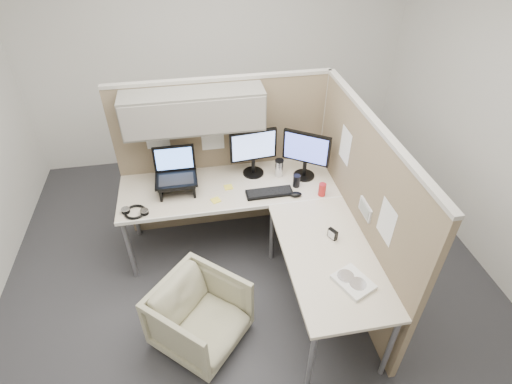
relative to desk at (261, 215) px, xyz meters
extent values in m
plane|color=#2E2E32|center=(-0.12, -0.13, -0.69)|extent=(4.50, 4.50, 0.00)
cube|color=#847157|center=(-0.22, 0.77, 0.11)|extent=(2.00, 0.05, 1.60)
cube|color=#A8A399|center=(-0.22, 0.77, 0.93)|extent=(2.00, 0.06, 0.03)
cube|color=slate|center=(-0.47, 0.62, 0.73)|extent=(1.20, 0.34, 0.34)
cube|color=gray|center=(-0.47, 0.45, 0.73)|extent=(1.18, 0.01, 0.30)
plane|color=white|center=(-0.82, 0.75, 0.46)|extent=(0.26, 0.00, 0.26)
plane|color=white|center=(-0.32, 0.75, 0.39)|extent=(0.26, 0.00, 0.26)
cube|color=#847157|center=(0.78, -0.23, 0.11)|extent=(0.05, 2.00, 1.60)
cube|color=#A8A399|center=(0.78, -0.23, 0.93)|extent=(0.06, 2.00, 0.03)
cube|color=#A8A399|center=(0.78, 0.77, 0.11)|extent=(0.06, 0.06, 1.60)
cube|color=silver|center=(0.75, -0.38, 0.27)|extent=(0.02, 0.20, 0.12)
cube|color=gray|center=(0.73, -0.38, 0.27)|extent=(0.00, 0.16, 0.09)
plane|color=white|center=(0.75, 0.17, 0.51)|extent=(0.00, 0.26, 0.26)
plane|color=white|center=(0.75, -0.68, 0.41)|extent=(0.00, 0.26, 0.26)
cube|color=beige|center=(-0.22, 0.41, 0.03)|extent=(2.00, 0.68, 0.03)
cube|color=beige|center=(0.41, -0.58, 0.03)|extent=(0.68, 1.30, 0.03)
cube|color=white|center=(-0.22, 0.07, 0.03)|extent=(2.00, 0.02, 0.03)
cylinder|color=gray|center=(-1.17, 0.12, -0.34)|extent=(0.04, 0.04, 0.70)
cylinder|color=gray|center=(-1.17, 0.70, -0.34)|extent=(0.04, 0.04, 0.70)
cylinder|color=gray|center=(0.13, -1.18, -0.34)|extent=(0.04, 0.04, 0.70)
cylinder|color=gray|center=(0.71, -1.18, -0.34)|extent=(0.04, 0.04, 0.70)
cylinder|color=gray|center=(0.13, 0.12, -0.34)|extent=(0.04, 0.04, 0.70)
imported|color=#B7B291|center=(-0.60, -0.64, -0.37)|extent=(0.85, 0.85, 0.64)
cylinder|color=black|center=(0.03, 0.56, 0.05)|extent=(0.20, 0.20, 0.02)
cylinder|color=black|center=(0.03, 0.56, 0.13)|extent=(0.04, 0.04, 0.15)
cube|color=black|center=(0.03, 0.56, 0.36)|extent=(0.44, 0.08, 0.30)
cube|color=#88A4EC|center=(0.03, 0.54, 0.36)|extent=(0.40, 0.04, 0.26)
cylinder|color=black|center=(0.50, 0.43, 0.05)|extent=(0.20, 0.20, 0.02)
cylinder|color=black|center=(0.50, 0.43, 0.13)|extent=(0.04, 0.04, 0.15)
cube|color=black|center=(0.50, 0.43, 0.36)|extent=(0.39, 0.27, 0.30)
cube|color=#5D71FE|center=(0.48, 0.42, 0.36)|extent=(0.33, 0.23, 0.26)
cube|color=black|center=(-0.69, 0.40, 0.16)|extent=(0.32, 0.26, 0.02)
cube|color=black|center=(-0.84, 0.40, 0.11)|extent=(0.02, 0.24, 0.13)
cube|color=black|center=(-0.55, 0.40, 0.11)|extent=(0.02, 0.24, 0.13)
cube|color=black|center=(-0.69, 0.40, 0.18)|extent=(0.37, 0.26, 0.02)
cube|color=black|center=(-0.69, 0.55, 0.31)|extent=(0.37, 0.06, 0.24)
cube|color=#598CF2|center=(-0.69, 0.55, 0.31)|extent=(0.32, 0.04, 0.19)
cube|color=black|center=(0.12, 0.23, 0.05)|extent=(0.42, 0.14, 0.02)
ellipsoid|color=black|center=(0.34, 0.15, 0.06)|extent=(0.11, 0.08, 0.04)
cylinder|color=silver|center=(0.26, 0.49, 0.13)|extent=(0.08, 0.08, 0.17)
cylinder|color=black|center=(0.26, 0.49, 0.21)|extent=(0.08, 0.08, 0.01)
cylinder|color=#B21E1E|center=(0.57, 0.13, 0.10)|extent=(0.07, 0.07, 0.12)
cylinder|color=black|center=(0.38, 0.29, 0.10)|extent=(0.07, 0.07, 0.12)
cube|color=yellow|center=(-0.24, 0.39, 0.05)|extent=(0.08, 0.08, 0.01)
cube|color=yellow|center=(-0.37, 0.22, 0.05)|extent=(0.10, 0.10, 0.01)
cube|color=yellow|center=(-0.57, 0.51, 0.05)|extent=(0.10, 0.10, 0.01)
torus|color=black|center=(-1.06, 0.17, 0.06)|extent=(0.23, 0.23, 0.02)
cylinder|color=black|center=(-1.14, 0.20, 0.06)|extent=(0.07, 0.07, 0.03)
cylinder|color=black|center=(-0.98, 0.15, 0.06)|extent=(0.07, 0.07, 0.03)
cube|color=white|center=(0.49, -0.87, 0.06)|extent=(0.29, 0.32, 0.03)
cylinder|color=silver|center=(0.51, -0.90, 0.07)|extent=(0.12, 0.12, 0.00)
cylinder|color=silver|center=(0.45, -0.82, 0.08)|extent=(0.12, 0.12, 0.00)
cube|color=black|center=(0.49, -0.41, 0.08)|extent=(0.07, 0.09, 0.08)
cube|color=white|center=(0.48, -0.42, 0.08)|extent=(0.03, 0.06, 0.06)
camera|label=1|loc=(-0.50, -2.52, 2.28)|focal=28.00mm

